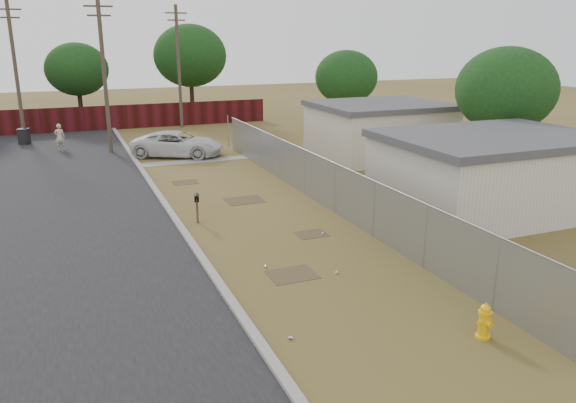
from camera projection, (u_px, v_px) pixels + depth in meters
name	position (u px, v px, depth m)	size (l,w,h in m)	color
ground	(261.00, 222.00, 21.29)	(120.00, 120.00, 0.00)	brown
street	(66.00, 188.00, 26.00)	(15.10, 60.00, 0.12)	black
chainlink_fence	(324.00, 187.00, 23.10)	(0.10, 27.06, 2.02)	gray
privacy_fence	(70.00, 120.00, 41.08)	(30.00, 0.12, 1.80)	#470F14
utility_poles	(103.00, 69.00, 37.00)	(12.60, 8.24, 9.00)	#4E4434
houses	(428.00, 148.00, 27.13)	(9.30, 17.24, 3.10)	silver
horizon_trees	(164.00, 67.00, 41.22)	(33.32, 31.94, 7.78)	#302015
fire_hydrant	(484.00, 322.00, 12.99)	(0.41, 0.41, 0.89)	yellow
mailbox	(197.00, 200.00, 20.94)	(0.27, 0.49, 1.11)	brown
pickup_truck	(178.00, 144.00, 32.72)	(2.42, 5.25, 1.46)	silver
pedestrian	(60.00, 137.00, 34.38)	(0.60, 0.39, 1.65)	#C5AF90
trash_bin	(24.00, 136.00, 36.45)	(0.84, 0.91, 1.02)	black
scattered_litter	(305.00, 272.00, 16.65)	(3.91, 6.34, 0.07)	silver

